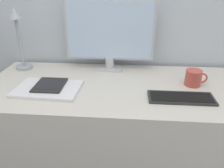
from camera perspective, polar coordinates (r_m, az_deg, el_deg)
desk at (r=1.42m, az=2.07°, el=-13.32°), size 1.54×0.64×0.71m
monitor at (r=1.38m, az=-0.64°, el=13.05°), size 0.55×0.11×0.44m
keyboard at (r=1.14m, az=17.57°, el=-3.43°), size 0.32×0.12×0.01m
laptop at (r=1.22m, az=-16.39°, el=-1.21°), size 0.35×0.24×0.02m
ereader at (r=1.23m, az=-15.92°, el=-0.22°), size 0.16×0.18×0.01m
desk_lamp at (r=1.51m, az=-23.23°, el=11.63°), size 0.11×0.11×0.38m
coffee_mug at (r=1.29m, az=20.56°, el=1.52°), size 0.12×0.09×0.09m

